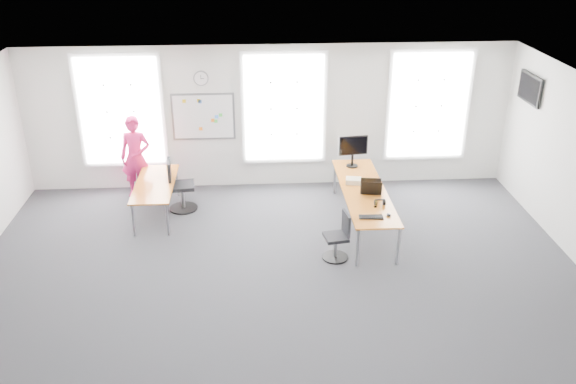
{
  "coord_description": "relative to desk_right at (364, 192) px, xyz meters",
  "views": [
    {
      "loc": [
        -0.36,
        -8.02,
        5.42
      ],
      "look_at": [
        0.21,
        1.2,
        1.1
      ],
      "focal_mm": 38.0,
      "sensor_mm": 36.0,
      "label": 1
    }
  ],
  "objects": [
    {
      "name": "tv",
      "position": [
        3.29,
        0.99,
        1.62
      ],
      "size": [
        0.06,
        0.9,
        0.55
      ],
      "primitive_type": "cube",
      "color": "black",
      "rests_on": "wall_right"
    },
    {
      "name": "monitor",
      "position": [
        -0.04,
        1.11,
        0.43
      ],
      "size": [
        0.58,
        0.24,
        0.64
      ],
      "rotation": [
        0.0,
        0.0,
        0.12
      ],
      "color": "black",
      "rests_on": "desk_right"
    },
    {
      "name": "lens_cap",
      "position": [
        0.07,
        -0.71,
        0.05
      ],
      "size": [
        0.06,
        0.06,
        0.01
      ],
      "primitive_type": "cylinder",
      "rotation": [
        0.0,
        0.0,
        -0.08
      ],
      "color": "black",
      "rests_on": "desk_right"
    },
    {
      "name": "chair_left",
      "position": [
        -3.48,
        0.87,
        -0.22
      ],
      "size": [
        0.56,
        0.56,
        1.04
      ],
      "rotation": [
        0.0,
        0.0,
        1.67
      ],
      "color": "black",
      "rests_on": "ground"
    },
    {
      "name": "whiteboard",
      "position": [
        -3.01,
        1.96,
        0.87
      ],
      "size": [
        1.2,
        0.03,
        0.9
      ],
      "primitive_type": "cube",
      "color": "white",
      "rests_on": "wall_back"
    },
    {
      "name": "window_right",
      "position": [
        1.64,
        1.96,
        1.02
      ],
      "size": [
        1.6,
        0.06,
        2.2
      ],
      "primitive_type": "cube",
      "color": "white",
      "rests_on": "wall_back"
    },
    {
      "name": "person",
      "position": [
        -4.38,
        1.57,
        0.17
      ],
      "size": [
        0.66,
        0.47,
        1.7
      ],
      "primitive_type": "imported",
      "rotation": [
        0.0,
        0.0,
        -0.11
      ],
      "color": "#DB1F63",
      "rests_on": "ground"
    },
    {
      "name": "window_mid",
      "position": [
        -1.36,
        1.96,
        1.02
      ],
      "size": [
        1.6,
        0.06,
        2.2
      ],
      "primitive_type": "cube",
      "color": "white",
      "rests_on": "wall_back"
    },
    {
      "name": "wall_back",
      "position": [
        -1.66,
        1.99,
        0.82
      ],
      "size": [
        10.0,
        0.0,
        10.0
      ],
      "primitive_type": "plane",
      "rotation": [
        1.57,
        0.0,
        0.0
      ],
      "color": "white",
      "rests_on": "ground"
    },
    {
      "name": "keyboard",
      "position": [
        -0.07,
        -1.11,
        0.06
      ],
      "size": [
        0.42,
        0.19,
        0.02
      ],
      "primitive_type": "cube",
      "rotation": [
        0.0,
        0.0,
        -0.12
      ],
      "color": "black",
      "rests_on": "desk_right"
    },
    {
      "name": "desk_left",
      "position": [
        -3.9,
        0.68,
        -0.07
      ],
      "size": [
        0.73,
        1.83,
        0.67
      ],
      "color": "#CB6B2B",
      "rests_on": "ground"
    },
    {
      "name": "headphones",
      "position": [
        0.16,
        -0.64,
        0.1
      ],
      "size": [
        0.19,
        0.1,
        0.11
      ],
      "rotation": [
        0.0,
        0.0,
        0.22
      ],
      "color": "black",
      "rests_on": "desk_right"
    },
    {
      "name": "floor",
      "position": [
        -1.66,
        -2.01,
        -0.68
      ],
      "size": [
        10.0,
        10.0,
        0.0
      ],
      "primitive_type": "plane",
      "color": "#26262A",
      "rests_on": "ground"
    },
    {
      "name": "paper_stack",
      "position": [
        -0.15,
        0.31,
        0.1
      ],
      "size": [
        0.32,
        0.26,
        0.1
      ],
      "primitive_type": "cube",
      "rotation": [
        0.0,
        0.0,
        -0.18
      ],
      "color": "beige",
      "rests_on": "desk_right"
    },
    {
      "name": "chair_right",
      "position": [
        -0.61,
        -1.15,
        -0.31
      ],
      "size": [
        0.45,
        0.45,
        0.84
      ],
      "rotation": [
        0.0,
        0.0,
        -1.41
      ],
      "color": "black",
      "rests_on": "ground"
    },
    {
      "name": "mouse",
      "position": [
        0.23,
        -1.06,
        0.07
      ],
      "size": [
        0.09,
        0.13,
        0.04
      ],
      "primitive_type": "ellipsoid",
      "rotation": [
        0.0,
        0.0,
        -0.23
      ],
      "color": "black",
      "rests_on": "desk_right"
    },
    {
      "name": "wall_clock",
      "position": [
        -3.01,
        1.96,
        1.67
      ],
      "size": [
        0.3,
        0.04,
        0.3
      ],
      "primitive_type": "cylinder",
      "rotation": [
        1.57,
        0.0,
        0.0
      ],
      "color": "gray",
      "rests_on": "wall_back"
    },
    {
      "name": "desk_right",
      "position": [
        0.0,
        0.0,
        0.0
      ],
      "size": [
        0.79,
        2.98,
        0.73
      ],
      "color": "#CB6B2B",
      "rests_on": "ground"
    },
    {
      "name": "ceiling",
      "position": [
        -1.66,
        -2.01,
        2.32
      ],
      "size": [
        10.0,
        10.0,
        0.0
      ],
      "primitive_type": "plane",
      "rotation": [
        3.14,
        0.0,
        0.0
      ],
      "color": "silver",
      "rests_on": "ground"
    },
    {
      "name": "window_left",
      "position": [
        -4.66,
        1.96,
        1.02
      ],
      "size": [
        1.6,
        0.06,
        2.2
      ],
      "primitive_type": "cube",
      "color": "white",
      "rests_on": "wall_back"
    },
    {
      "name": "laptop_sleeve",
      "position": [
        0.08,
        -0.22,
        0.19
      ],
      "size": [
        0.38,
        0.25,
        0.3
      ],
      "rotation": [
        0.0,
        0.0,
        -0.16
      ],
      "color": "black",
      "rests_on": "desk_right"
    }
  ]
}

